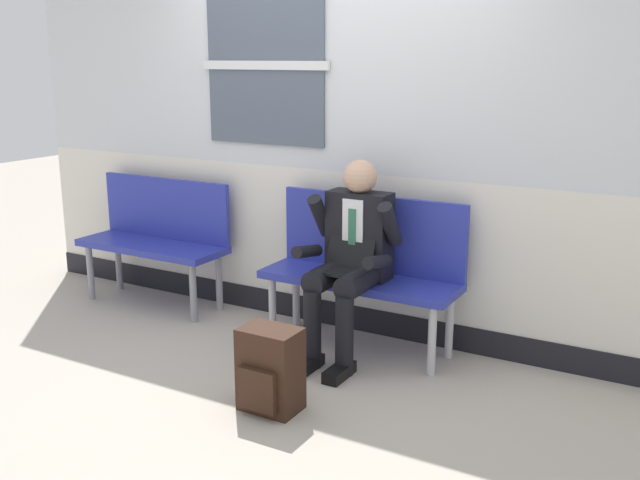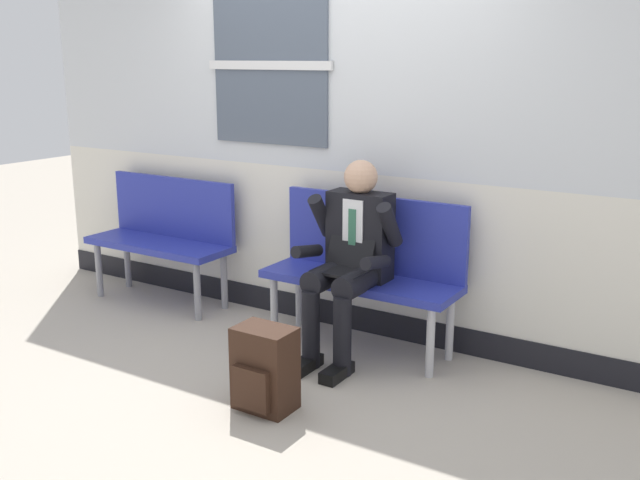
{
  "view_description": "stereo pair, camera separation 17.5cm",
  "coord_description": "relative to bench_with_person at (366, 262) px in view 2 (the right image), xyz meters",
  "views": [
    {
      "loc": [
        2.33,
        -3.68,
        1.85
      ],
      "look_at": [
        0.17,
        0.1,
        0.75
      ],
      "focal_mm": 40.97,
      "sensor_mm": 36.0,
      "label": 1
    },
    {
      "loc": [
        2.48,
        -3.59,
        1.85
      ],
      "look_at": [
        0.17,
        0.1,
        0.75
      ],
      "focal_mm": 40.97,
      "sensor_mm": 36.0,
      "label": 2
    }
  ],
  "objects": [
    {
      "name": "person_seated",
      "position": [
        -0.0,
        -0.21,
        0.09
      ],
      "size": [
        0.57,
        0.7,
        1.23
      ],
      "color": "black",
      "rests_on": "ground"
    },
    {
      "name": "bench_empty",
      "position": [
        -1.75,
        -0.0,
        -0.01
      ],
      "size": [
        1.18,
        0.42,
        0.95
      ],
      "color": "#28339E",
      "rests_on": "ground"
    },
    {
      "name": "backpack",
      "position": [
        -0.02,
        -1.07,
        -0.34
      ],
      "size": [
        0.32,
        0.26,
        0.46
      ],
      "color": "#331E14",
      "rests_on": "ground"
    },
    {
      "name": "bench_with_person",
      "position": [
        0.0,
        0.0,
        0.0
      ],
      "size": [
        1.29,
        0.42,
        0.98
      ],
      "color": "#28339E",
      "rests_on": "ground"
    },
    {
      "name": "ground_plane",
      "position": [
        -0.34,
        -0.38,
        -0.56
      ],
      "size": [
        18.0,
        18.0,
        0.0
      ],
      "primitive_type": "plane",
      "color": "#B2A899"
    },
    {
      "name": "station_wall",
      "position": [
        -0.35,
        0.27,
        0.77
      ],
      "size": [
        5.36,
        0.17,
        2.69
      ],
      "color": "silver",
      "rests_on": "ground"
    }
  ]
}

